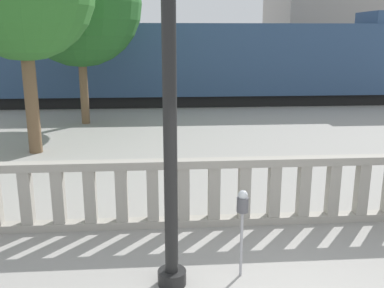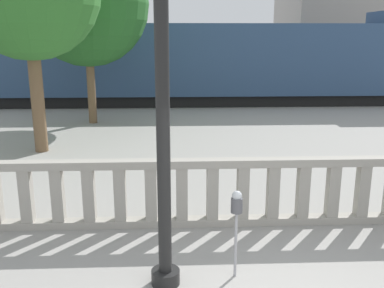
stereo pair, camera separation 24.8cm
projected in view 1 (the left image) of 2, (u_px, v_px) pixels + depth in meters
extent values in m
cube|color=#9E998E|center=(243.00, 220.00, 7.74)|extent=(14.02, 0.24, 0.14)
cube|color=#9E998E|center=(245.00, 162.00, 7.47)|extent=(14.02, 0.24, 0.14)
cube|color=#9E998E|center=(27.00, 197.00, 7.33)|extent=(0.20, 0.20, 0.95)
cube|color=#9E998E|center=(59.00, 197.00, 7.37)|extent=(0.20, 0.20, 0.95)
cube|color=#9E998E|center=(90.00, 196.00, 7.41)|extent=(0.20, 0.20, 0.95)
cube|color=#9E998E|center=(122.00, 195.00, 7.45)|extent=(0.20, 0.20, 0.95)
cube|color=#9E998E|center=(153.00, 194.00, 7.49)|extent=(0.20, 0.20, 0.95)
cube|color=#9E998E|center=(184.00, 193.00, 7.53)|extent=(0.20, 0.20, 0.95)
cube|color=#9E998E|center=(214.00, 192.00, 7.57)|extent=(0.20, 0.20, 0.95)
cube|color=#9E998E|center=(244.00, 192.00, 7.61)|extent=(0.20, 0.20, 0.95)
cube|color=#9E998E|center=(274.00, 191.00, 7.65)|extent=(0.20, 0.20, 0.95)
cube|color=#9E998E|center=(303.00, 190.00, 7.68)|extent=(0.20, 0.20, 0.95)
cube|color=#9E998E|center=(333.00, 189.00, 7.72)|extent=(0.20, 0.20, 0.95)
cube|color=#9E998E|center=(362.00, 188.00, 7.76)|extent=(0.20, 0.20, 0.95)
cylinder|color=black|center=(172.00, 277.00, 5.85)|extent=(0.39, 0.39, 0.20)
cylinder|color=black|center=(169.00, 85.00, 5.20)|extent=(0.18, 0.18, 5.06)
cylinder|color=#99999E|center=(241.00, 244.00, 5.96)|extent=(0.04, 0.04, 0.97)
cylinder|color=#4C4C51|center=(243.00, 205.00, 5.82)|extent=(0.16, 0.16, 0.21)
sphere|color=#B2B7BC|center=(243.00, 195.00, 5.79)|extent=(0.14, 0.14, 0.14)
cube|color=black|center=(140.00, 99.00, 21.15)|extent=(27.79, 2.16, 0.55)
cube|color=navy|center=(139.00, 59.00, 20.68)|extent=(28.36, 2.70, 3.32)
cube|color=gray|center=(348.00, 0.00, 32.34)|extent=(11.19, 7.93, 11.94)
cylinder|color=brown|center=(31.00, 99.00, 12.14)|extent=(0.37, 0.37, 3.12)
cylinder|color=brown|center=(84.00, 88.00, 16.34)|extent=(0.31, 0.31, 2.74)
sphere|color=#235B23|center=(79.00, 3.00, 15.58)|extent=(4.59, 4.59, 4.59)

